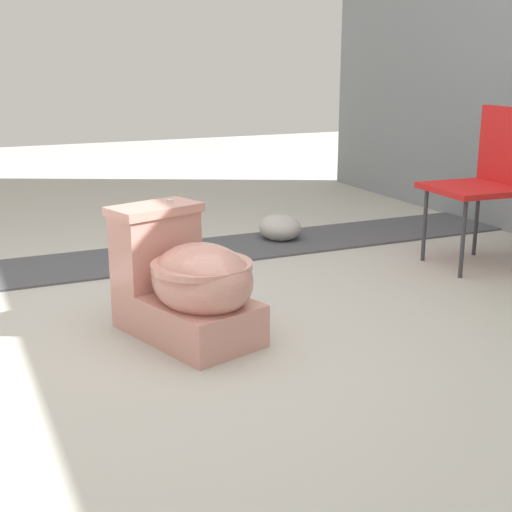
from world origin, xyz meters
The scene contains 5 objects.
ground_plane centered at (0.00, 0.00, 0.00)m, with size 14.00×14.00×0.00m, color #B7B2A8.
gravel_strip centered at (-1.19, 0.50, 0.01)m, with size 0.56×8.00×0.01m, color #4C4C51.
toilet centered at (-0.01, -0.04, 0.22)m, with size 0.71×0.54×0.52m.
folding_chair_left centered at (-0.34, 1.76, 0.51)m, with size 0.47×0.47×0.83m.
boulder_near centered at (-1.27, 0.99, 0.08)m, with size 0.28×0.25×0.16m, color #B7B2AD.
Camera 1 is at (2.54, -0.90, 1.08)m, focal length 50.00 mm.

